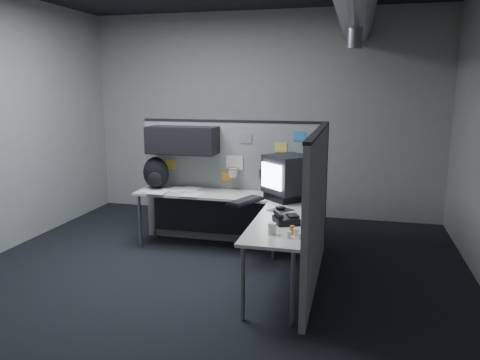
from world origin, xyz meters
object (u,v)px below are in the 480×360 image
(monitor, at_px, (288,177))
(phone, at_px, (286,219))
(desk, at_px, (239,209))
(backpack, at_px, (156,174))
(keyboard, at_px, (245,201))

(monitor, height_order, phone, monitor)
(desk, relative_size, monitor, 3.52)
(backpack, bearing_deg, phone, -30.98)
(phone, bearing_deg, desk, 114.04)
(keyboard, bearing_deg, monitor, 10.14)
(desk, bearing_deg, phone, -50.10)
(desk, distance_m, monitor, 0.70)
(desk, relative_size, keyboard, 4.36)
(desk, bearing_deg, backpack, 164.88)
(keyboard, height_order, phone, phone)
(desk, distance_m, phone, 1.08)
(monitor, distance_m, backpack, 1.77)
(desk, relative_size, phone, 7.41)
(keyboard, distance_m, phone, 0.91)
(keyboard, distance_m, backpack, 1.39)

